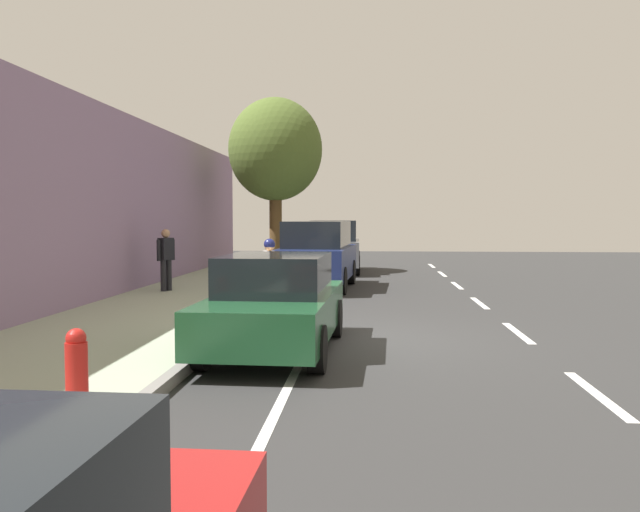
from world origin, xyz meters
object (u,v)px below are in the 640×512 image
object	(u,v)px
parked_suv_grey_nearest	(334,246)
fire_hydrant	(77,370)
street_tree_near_cyclist	(275,151)
cyclist_with_backpack	(268,268)
parked_sedan_green_mid	(276,304)
pedestrian_on_phone	(166,256)
parked_suv_dark_blue_second	(318,254)
bicycle_at_curb	(276,298)

from	to	relation	value
parked_suv_grey_nearest	fire_hydrant	world-z (taller)	parked_suv_grey_nearest
street_tree_near_cyclist	cyclist_with_backpack	bearing A→B (deg)	97.28
parked_sedan_green_mid	fire_hydrant	distance (m)	4.12
parked_sedan_green_mid	street_tree_near_cyclist	size ratio (longest dim) A/B	0.69
parked_sedan_green_mid	street_tree_near_cyclist	distance (m)	15.55
fire_hydrant	pedestrian_on_phone	bearing A→B (deg)	-77.05
cyclist_with_backpack	pedestrian_on_phone	xyz separation A→B (m)	(3.14, -2.66, 0.09)
parked_suv_dark_blue_second	fire_hydrant	bearing A→B (deg)	84.04
parked_suv_dark_blue_second	cyclist_with_backpack	bearing A→B (deg)	82.08
parked_suv_grey_nearest	street_tree_near_cyclist	distance (m)	4.26
parked_suv_grey_nearest	fire_hydrant	xyz separation A→B (m)	(1.54, 18.98, -0.44)
parked_suv_dark_blue_second	fire_hydrant	xyz separation A→B (m)	(1.37, 13.09, -0.44)
parked_suv_dark_blue_second	street_tree_near_cyclist	distance (m)	7.04
pedestrian_on_phone	bicycle_at_curb	bearing A→B (deg)	137.28
parked_sedan_green_mid	parked_suv_grey_nearest	bearing A→B (deg)	-90.36
parked_suv_grey_nearest	street_tree_near_cyclist	bearing A→B (deg)	5.67
bicycle_at_curb	street_tree_near_cyclist	bearing A→B (deg)	-81.87
cyclist_with_backpack	bicycle_at_curb	bearing A→B (deg)	117.05
pedestrian_on_phone	parked_suv_dark_blue_second	bearing A→B (deg)	-148.46
cyclist_with_backpack	parked_suv_dark_blue_second	bearing A→B (deg)	-97.92
parked_suv_dark_blue_second	fire_hydrant	world-z (taller)	parked_suv_dark_blue_second
parked_suv_dark_blue_second	parked_sedan_green_mid	world-z (taller)	parked_suv_dark_blue_second
bicycle_at_curb	pedestrian_on_phone	distance (m)	4.63
pedestrian_on_phone	fire_hydrant	bearing A→B (deg)	102.95
parked_sedan_green_mid	fire_hydrant	size ratio (longest dim) A/B	5.31
parked_sedan_green_mid	pedestrian_on_phone	world-z (taller)	pedestrian_on_phone
parked_suv_dark_blue_second	street_tree_near_cyclist	bearing A→B (deg)	-70.00
parked_suv_grey_nearest	parked_sedan_green_mid	size ratio (longest dim) A/B	1.06
bicycle_at_curb	cyclist_with_backpack	xyz separation A→B (m)	(0.23, -0.44, 0.61)
pedestrian_on_phone	parked_sedan_green_mid	bearing A→B (deg)	119.62
parked_suv_dark_blue_second	street_tree_near_cyclist	xyz separation A→B (m)	(2.06, -5.67, 3.62)
bicycle_at_curb	fire_hydrant	distance (m)	7.68
parked_suv_grey_nearest	cyclist_with_backpack	size ratio (longest dim) A/B	2.89
parked_suv_dark_blue_second	parked_suv_grey_nearest	bearing A→B (deg)	-91.65
parked_suv_dark_blue_second	pedestrian_on_phone	size ratio (longest dim) A/B	2.94
fire_hydrant	parked_suv_grey_nearest	bearing A→B (deg)	-94.63
parked_suv_grey_nearest	parked_suv_dark_blue_second	world-z (taller)	same
parked_sedan_green_mid	cyclist_with_backpack	xyz separation A→B (m)	(0.77, -4.22, 0.24)
bicycle_at_curb	cyclist_with_backpack	world-z (taller)	cyclist_with_backpack
pedestrian_on_phone	fire_hydrant	world-z (taller)	pedestrian_on_phone
pedestrian_on_phone	fire_hydrant	distance (m)	11.02
parked_sedan_green_mid	bicycle_at_curb	size ratio (longest dim) A/B	2.66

